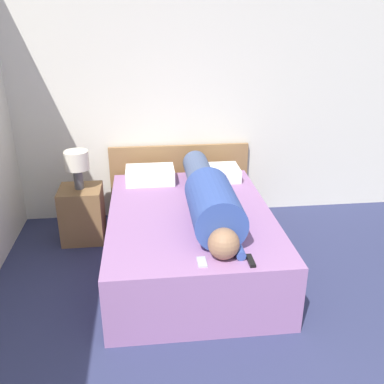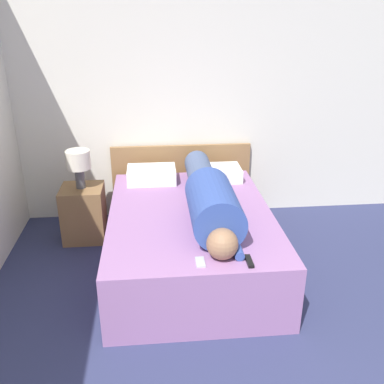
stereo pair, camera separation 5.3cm
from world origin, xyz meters
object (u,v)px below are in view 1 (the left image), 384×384
tv_remote (251,261)px  cell_phone (202,262)px  bed (190,239)px  nightstand (82,214)px  pillow_near_headboard (150,175)px  table_lamp (77,163)px  person_lying (210,198)px  pillow_second (216,173)px

tv_remote → cell_phone: tv_remote is taller
bed → cell_phone: (-0.01, -0.83, 0.28)m
tv_remote → cell_phone: 0.34m
nightstand → cell_phone: size_ratio=4.31×
bed → nightstand: (-1.03, 0.64, 0.00)m
bed → pillow_near_headboard: pillow_near_headboard is taller
table_lamp → person_lying: person_lying is taller
bed → table_lamp: bearing=148.4°
bed → pillow_second: (0.36, 0.76, 0.34)m
table_lamp → pillow_second: 1.41m
table_lamp → person_lying: size_ratio=0.21×
nightstand → pillow_near_headboard: bearing=10.0°
person_lying → tv_remote: size_ratio=12.21×
bed → table_lamp: (-1.03, 0.64, 0.55)m
bed → table_lamp: 1.33m
nightstand → table_lamp: 0.55m
pillow_near_headboard → cell_phone: pillow_near_headboard is taller
bed → tv_remote: 0.97m
table_lamp → pillow_second: (1.39, 0.12, -0.21)m
table_lamp → person_lying: 1.40m
nightstand → tv_remote: 2.05m
person_lying → pillow_second: size_ratio=3.93×
cell_phone → pillow_second: bearing=77.1°
pillow_near_headboard → pillow_second: pillow_near_headboard is taller
pillow_near_headboard → tv_remote: 1.75m
person_lying → pillow_second: person_lying is taller
pillow_near_headboard → pillow_second: (0.69, 0.00, -0.01)m
person_lying → pillow_second: (0.20, 0.86, -0.11)m
pillow_second → tv_remote: pillow_second is taller
person_lying → table_lamp: bearing=148.1°
tv_remote → cell_phone: (-0.34, 0.03, -0.01)m
tv_remote → person_lying: bearing=103.3°
person_lying → pillow_near_headboard: size_ratio=3.73×
cell_phone → person_lying: bearing=77.5°
nightstand → bed: bearing=-31.6°
bed → tv_remote: bearing=-68.8°
cell_phone → tv_remote: bearing=-5.1°
person_lying → pillow_near_headboard: 0.99m
table_lamp → tv_remote: 2.04m
bed → tv_remote: (0.33, -0.86, 0.29)m
tv_remote → bed: bearing=111.2°
person_lying → cell_phone: person_lying is taller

